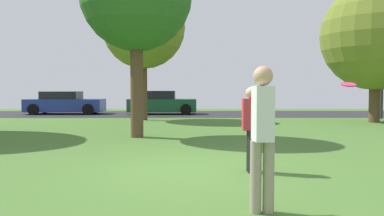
% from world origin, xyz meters
% --- Properties ---
extents(ground_plane, '(44.00, 44.00, 0.00)m').
position_xyz_m(ground_plane, '(0.00, 0.00, 0.00)').
color(ground_plane, '#47702D').
extents(road_strip, '(44.00, 6.40, 0.01)m').
position_xyz_m(road_strip, '(0.00, 16.00, 0.00)').
color(road_strip, '#28282B').
rests_on(road_strip, ground_plane).
extents(maple_tree_far, '(4.84, 4.84, 6.30)m').
position_xyz_m(maple_tree_far, '(8.28, 10.07, 3.87)').
color(maple_tree_far, brown).
rests_on(maple_tree_far, ground_plane).
extents(oak_tree_right, '(3.98, 3.98, 6.47)m').
position_xyz_m(oak_tree_right, '(-2.26, 11.48, 4.46)').
color(oak_tree_right, brown).
rests_on(oak_tree_right, ground_plane).
extents(person_catcher, '(0.32, 0.30, 1.56)m').
position_xyz_m(person_catcher, '(1.03, -0.28, 0.85)').
color(person_catcher, black).
rests_on(person_catcher, ground_plane).
extents(person_bystander, '(0.30, 0.33, 1.80)m').
position_xyz_m(person_bystander, '(0.79, -2.61, 1.01)').
color(person_bystander, gray).
rests_on(person_bystander, ground_plane).
extents(frisbee_disc, '(0.27, 0.27, 0.09)m').
position_xyz_m(frisbee_disc, '(2.80, -0.27, 1.60)').
color(frisbee_disc, '#EA2D6B').
extents(parked_car_blue, '(4.52, 2.03, 1.36)m').
position_xyz_m(parked_car_blue, '(-7.56, 16.07, 0.63)').
color(parked_car_blue, '#233893').
rests_on(parked_car_blue, ground_plane).
extents(parked_car_green, '(4.04, 1.92, 1.39)m').
position_xyz_m(parked_car_green, '(-1.71, 15.88, 0.64)').
color(parked_car_green, '#195633').
rests_on(parked_car_green, ground_plane).
extents(street_lamp_post, '(0.14, 0.14, 4.50)m').
position_xyz_m(street_lamp_post, '(9.67, 12.20, 2.25)').
color(street_lamp_post, '#2D2D33').
rests_on(street_lamp_post, ground_plane).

